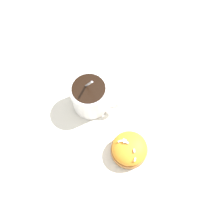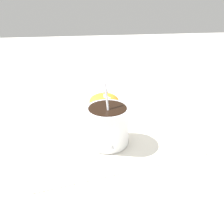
{
  "view_description": "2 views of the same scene",
  "coord_description": "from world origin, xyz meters",
  "views": [
    {
      "loc": [
        -0.15,
        0.14,
        0.55
      ],
      "look_at": [
        0.01,
        -0.01,
        0.04
      ],
      "focal_mm": 42.0,
      "sensor_mm": 36.0,
      "label": 1
    },
    {
      "loc": [
        0.42,
        -0.06,
        0.24
      ],
      "look_at": [
        0.02,
        0.02,
        0.04
      ],
      "focal_mm": 35.0,
      "sensor_mm": 36.0,
      "label": 2
    }
  ],
  "objects": [
    {
      "name": "ground_plane",
      "position": [
        0.0,
        0.0,
        0.0
      ],
      "size": [
        3.0,
        3.0,
        0.0
      ],
      "primitive_type": "plane",
      "color": "silver"
    },
    {
      "name": "paper_napkin",
      "position": [
        0.0,
        0.0,
        0.0
      ],
      "size": [
        0.36,
        0.34,
        0.0
      ],
      "color": "white",
      "rests_on": "ground_plane"
    },
    {
      "name": "coffee_cup",
      "position": [
        0.07,
        -0.0,
        0.04
      ],
      "size": [
        0.11,
        0.08,
        0.12
      ],
      "color": "white",
      "rests_on": "paper_napkin"
    },
    {
      "name": "frosted_pastry",
      "position": [
        -0.07,
        0.01,
        0.02
      ],
      "size": [
        0.08,
        0.08,
        0.05
      ],
      "color": "#B2753D",
      "rests_on": "paper_napkin"
    }
  ]
}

